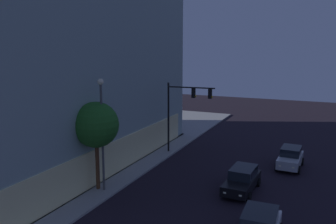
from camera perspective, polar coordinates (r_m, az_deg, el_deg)
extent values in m
cube|color=#4C4C51|center=(35.71, -23.63, -6.88)|extent=(30.17, 21.85, 0.15)
cube|color=#FDF0A8|center=(28.60, -9.35, -7.35)|extent=(26.79, 0.60, 2.68)
cube|color=#92A7A3|center=(34.29, -24.74, 7.83)|extent=(29.77, 21.45, 18.04)
cylinder|color=black|center=(34.01, 0.07, -0.87)|extent=(0.18, 0.18, 6.71)
cylinder|color=black|center=(32.87, 3.76, 3.95)|extent=(0.46, 4.47, 0.12)
cube|color=black|center=(32.87, 4.12, 3.07)|extent=(0.34, 0.34, 0.90)
sphere|color=yellow|center=(32.86, 4.42, 2.57)|extent=(0.18, 0.18, 0.18)
cube|color=black|center=(32.49, 6.79, 2.94)|extent=(0.34, 0.34, 0.90)
sphere|color=yellow|center=(32.48, 7.09, 2.43)|extent=(0.18, 0.18, 0.18)
cylinder|color=#4A4A4A|center=(24.99, -10.52, -4.18)|extent=(0.16, 0.16, 7.55)
sphere|color=#F9EFC6|center=(24.32, -10.82, 4.81)|extent=(0.44, 0.44, 0.44)
cylinder|color=brown|center=(25.90, -11.29, -8.48)|extent=(0.28, 0.28, 3.40)
sphere|color=#23611F|center=(25.11, -11.52, -2.02)|extent=(3.21, 3.21, 3.21)
cube|color=black|center=(20.00, 14.61, -16.04)|extent=(2.46, 1.80, 0.61)
cylinder|color=black|center=(21.49, 12.24, -16.97)|extent=(0.68, 0.26, 0.68)
cube|color=black|center=(26.26, 11.78, -11.03)|extent=(4.71, 1.95, 0.67)
cube|color=black|center=(26.34, 12.03, -9.41)|extent=(2.49, 1.69, 0.68)
cube|color=#F9F4CC|center=(24.10, 11.60, -13.03)|extent=(0.13, 0.20, 0.12)
cube|color=#F9F4CC|center=(24.36, 9.14, -12.68)|extent=(0.13, 0.20, 0.12)
cylinder|color=black|center=(24.90, 12.88, -13.13)|extent=(0.62, 0.27, 0.61)
cylinder|color=black|center=(25.32, 8.92, -12.58)|extent=(0.62, 0.27, 0.61)
cylinder|color=black|center=(27.51, 14.34, -10.89)|extent=(0.62, 0.27, 0.61)
cylinder|color=black|center=(27.89, 10.75, -10.44)|extent=(0.62, 0.27, 0.61)
cube|color=#B7BABF|center=(32.08, 19.07, -7.28)|extent=(4.11, 1.88, 0.75)
cube|color=black|center=(32.17, 19.22, -5.93)|extent=(2.26, 1.63, 0.66)
cube|color=#F9F4CC|center=(30.16, 19.52, -8.43)|extent=(0.13, 0.21, 0.12)
cube|color=#F9F4CC|center=(30.28, 17.58, -8.24)|extent=(0.13, 0.21, 0.12)
cylinder|color=black|center=(30.92, 20.29, -8.75)|extent=(0.69, 0.27, 0.68)
cylinder|color=black|center=(31.12, 17.14, -8.44)|extent=(0.69, 0.27, 0.68)
cylinder|color=black|center=(33.30, 20.79, -7.43)|extent=(0.69, 0.27, 0.68)
cylinder|color=black|center=(33.48, 17.87, -7.15)|extent=(0.69, 0.27, 0.68)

